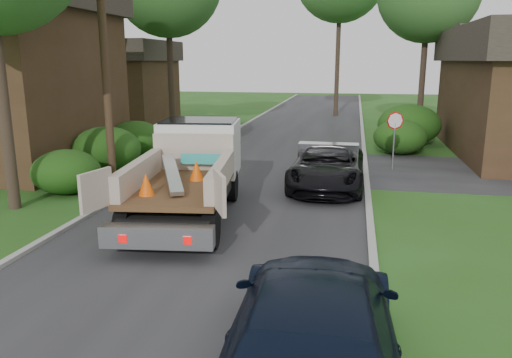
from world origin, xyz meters
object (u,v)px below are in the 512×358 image
object	(u,v)px
utility_pole	(104,42)
stop_sign	(395,128)
house_left_far	(117,81)
flatbed_truck	(193,163)
navy_suv	(313,331)
black_pickup	(327,167)

from	to	relation	value
utility_pole	stop_sign	bearing A→B (deg)	20.62
house_left_far	flatbed_truck	bearing A→B (deg)	-58.48
navy_suv	black_pickup	bearing A→B (deg)	-89.86
utility_pole	black_pickup	distance (m)	9.27
house_left_far	black_pickup	distance (m)	23.17
flatbed_truck	navy_suv	world-z (taller)	flatbed_truck
house_left_far	flatbed_truck	size ratio (longest dim) A/B	1.04
black_pickup	navy_suv	world-z (taller)	navy_suv
flatbed_truck	stop_sign	bearing A→B (deg)	39.75
house_left_far	navy_suv	xyz separation A→B (m)	(16.59, -28.00, -2.19)
house_left_far	black_pickup	size ratio (longest dim) A/B	1.37
flatbed_truck	navy_suv	xyz separation A→B (m)	(4.37, -8.08, -0.57)
stop_sign	flatbed_truck	world-z (taller)	flatbed_truck
utility_pole	house_left_far	distance (m)	18.93
black_pickup	flatbed_truck	bearing A→B (deg)	-137.95
black_pickup	navy_suv	xyz separation A→B (m)	(0.44, -11.55, 0.09)
stop_sign	house_left_far	bearing A→B (deg)	145.19
utility_pole	house_left_far	size ratio (longest dim) A/B	1.32
stop_sign	house_left_far	distance (m)	22.81
stop_sign	house_left_far	xyz separation A→B (m)	(-18.70, 13.00, 1.27)
house_left_far	stop_sign	bearing A→B (deg)	-34.81
flatbed_truck	navy_suv	bearing A→B (deg)	-68.68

